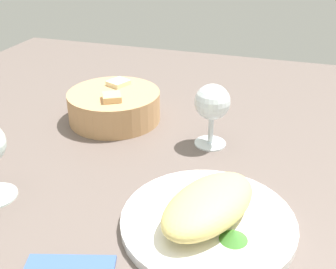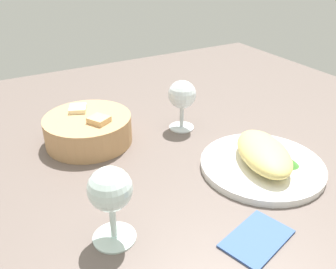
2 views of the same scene
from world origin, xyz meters
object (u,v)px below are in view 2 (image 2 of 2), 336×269
at_px(wine_glass_far, 110,194).
at_px(folded_napkin, 257,238).
at_px(bread_basket, 88,129).
at_px(wine_glass_near, 182,97).
at_px(plate, 262,166).

height_order(wine_glass_far, folded_napkin, wine_glass_far).
bearing_deg(bread_basket, wine_glass_near, -101.38).
relative_size(bread_basket, wine_glass_near, 1.60).
bearing_deg(wine_glass_far, bread_basket, -11.75).
xyz_separation_m(bread_basket, wine_glass_near, (-0.04, -0.21, 0.05)).
relative_size(bread_basket, wine_glass_far, 1.51).
relative_size(bread_basket, folded_napkin, 1.73).
relative_size(plate, wine_glass_near, 2.03).
relative_size(plate, bread_basket, 1.27).
bearing_deg(plate, folded_napkin, 135.97).
xyz_separation_m(plate, wine_glass_far, (-0.03, 0.33, 0.08)).
xyz_separation_m(plate, folded_napkin, (-0.14, 0.14, -0.00)).
distance_m(wine_glass_near, folded_napkin, 0.39).
height_order(wine_glass_near, folded_napkin, wine_glass_near).
height_order(wine_glass_near, wine_glass_far, wine_glass_far).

